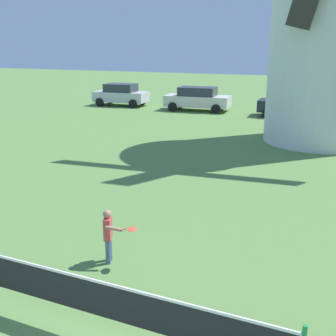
{
  "coord_description": "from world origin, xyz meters",
  "views": [
    {
      "loc": [
        2.79,
        -2.08,
        4.2
      ],
      "look_at": [
        0.01,
        4.27,
        2.14
      ],
      "focal_mm": 44.27,
      "sensor_mm": 36.0,
      "label": 1
    }
  ],
  "objects_px": {
    "player_far": "(109,233)",
    "tennis_net": "(112,302)",
    "parked_car_black": "(292,104)",
    "parked_car_silver": "(121,94)",
    "parked_car_cream": "(197,98)"
  },
  "relations": [
    {
      "from": "player_far",
      "to": "tennis_net",
      "type": "bearing_deg",
      "value": -57.76
    },
    {
      "from": "player_far",
      "to": "parked_car_black",
      "type": "height_order",
      "value": "parked_car_black"
    },
    {
      "from": "player_far",
      "to": "parked_car_silver",
      "type": "xyz_separation_m",
      "value": [
        -11.1,
        19.81,
        0.17
      ]
    },
    {
      "from": "parked_car_cream",
      "to": "parked_car_black",
      "type": "xyz_separation_m",
      "value": [
        6.14,
        -0.13,
        -0.0
      ]
    },
    {
      "from": "player_far",
      "to": "parked_car_silver",
      "type": "distance_m",
      "value": 22.71
    },
    {
      "from": "tennis_net",
      "to": "parked_car_cream",
      "type": "distance_m",
      "value": 22.71
    },
    {
      "from": "tennis_net",
      "to": "parked_car_black",
      "type": "distance_m",
      "value": 21.63
    },
    {
      "from": "parked_car_black",
      "to": "player_far",
      "type": "bearing_deg",
      "value": -92.67
    },
    {
      "from": "tennis_net",
      "to": "parked_car_cream",
      "type": "relative_size",
      "value": 1.2
    },
    {
      "from": "player_far",
      "to": "parked_car_black",
      "type": "relative_size",
      "value": 0.27
    },
    {
      "from": "tennis_net",
      "to": "player_far",
      "type": "xyz_separation_m",
      "value": [
        -1.28,
        2.03,
        -0.05
      ]
    },
    {
      "from": "tennis_net",
      "to": "parked_car_cream",
      "type": "xyz_separation_m",
      "value": [
        -6.51,
        21.76,
        0.12
      ]
    },
    {
      "from": "tennis_net",
      "to": "player_far",
      "type": "relative_size",
      "value": 4.71
    },
    {
      "from": "parked_car_cream",
      "to": "parked_car_black",
      "type": "distance_m",
      "value": 6.14
    },
    {
      "from": "parked_car_cream",
      "to": "parked_car_black",
      "type": "bearing_deg",
      "value": -1.21
    }
  ]
}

